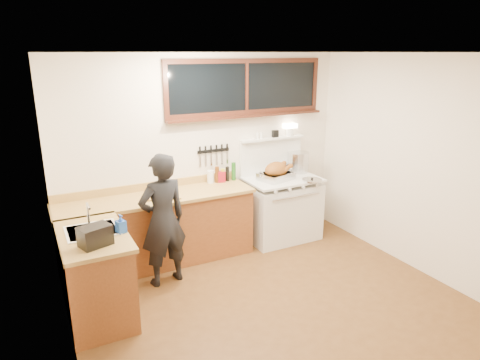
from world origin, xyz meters
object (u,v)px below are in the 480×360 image
man (163,220)px  cutting_board (164,192)px  vintage_stove (281,207)px  roast_turkey (276,172)px

man → cutting_board: (0.16, 0.45, 0.18)m
vintage_stove → cutting_board: vintage_stove is taller
cutting_board → roast_turkey: 1.61m
man → cutting_board: bearing=69.9°
cutting_board → roast_turkey: roast_turkey is taller
vintage_stove → roast_turkey: vintage_stove is taller
cutting_board → roast_turkey: bearing=-0.4°
vintage_stove → cutting_board: size_ratio=3.35×
vintage_stove → man: 1.97m
man → cutting_board: man is taller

